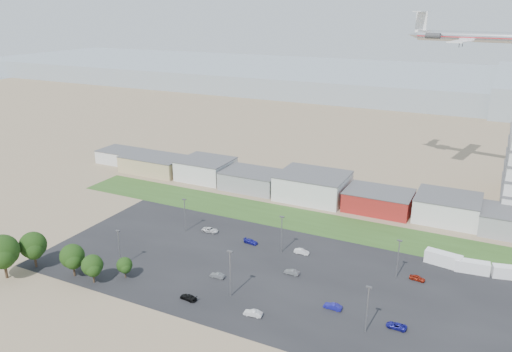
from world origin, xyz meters
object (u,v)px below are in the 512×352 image
Objects in this scene: parked_car_8 at (417,278)px; parked_car_13 at (253,313)px; parked_car_1 at (333,306)px; parked_car_7 at (292,272)px; parked_car_9 at (210,230)px; parked_car_0 at (396,326)px; parked_car_11 at (302,252)px; parked_car_4 at (217,275)px; parked_car_3 at (188,297)px; tree_far_left at (3,254)px; parked_car_6 at (251,241)px; airliner at (471,37)px; parked_car_10 at (90,270)px; box_trailer_a at (443,259)px.

parked_car_13 is (-27.81, -29.42, 0.03)m from parked_car_8.
parked_car_7 is (-13.18, 9.42, -0.04)m from parked_car_1.
parked_car_9 is (-56.63, 1.09, 0.03)m from parked_car_8.
parked_car_1 is (-13.30, 0.81, 0.08)m from parked_car_0.
parked_car_7 is 0.94× the size of parked_car_11.
parked_car_4 is at bearing -89.13° from parked_car_1.
parked_car_4 is at bearing 145.00° from parked_car_11.
parked_car_13 reaches higher than parked_car_3.
parked_car_3 is 33.77m from parked_car_11.
tree_far_left is 3.33× the size of parked_car_7.
parked_car_13 reaches higher than parked_car_4.
parked_car_7 reaches higher than parked_car_6.
airliner is 110.20m from parked_car_1.
parked_car_13 is (-13.89, -9.61, -0.00)m from parked_car_1.
tree_far_left is 88.24m from parked_car_0.
parked_car_11 is 29.76m from parked_car_13.
parked_car_10 is (15.36, 10.80, -5.54)m from tree_far_left.
parked_car_8 is at bearing 131.45° from parked_car_3.
parked_car_3 is 1.11× the size of parked_car_7.
tree_far_left is at bearing -75.37° from parked_car_0.
box_trailer_a is at bearing 120.63° from parked_car_4.
parked_car_9 is 34.77m from parked_car_10.
box_trailer_a is 2.13× the size of parked_car_0.
parked_car_4 is 30.80m from parked_car_10.
airliner is 96.20m from parked_car_11.
airliner is 126.21m from parked_car_3.
parked_car_10 is 43.03m from parked_car_13.
parked_car_6 is at bearing -122.38° from parked_car_1.
box_trailer_a reaches higher than parked_car_11.
tree_far_left is 59.85m from parked_car_13.
parked_car_13 is (28.82, -30.51, 0.00)m from parked_car_9.
parked_car_9 reaches higher than parked_car_3.
box_trailer_a is 35.25m from parked_car_1.
parked_car_0 is at bearing 101.20° from parked_car_13.
tree_far_left is at bearing 121.71° from parked_car_8.
parked_car_0 is (-0.13, -98.05, -50.15)m from airliner.
parked_car_6 is 13.53m from parked_car_9.
tree_far_left is at bearing 140.80° from parked_car_9.
parked_car_7 reaches higher than parked_car_0.
parked_car_7 is (15.01, 9.13, 0.01)m from parked_car_4.
box_trailer_a is 2.35× the size of parked_car_7.
parked_car_6 is (-47.51, -10.53, -1.03)m from box_trailer_a.
airliner reaches higher than parked_car_6.
parked_car_8 is at bearing -83.89° from parked_car_6.
box_trailer_a is 85.62m from parked_car_10.
parked_car_4 is 17.56m from parked_car_7.
tree_far_left reaches higher than parked_car_9.
parked_car_4 is at bearing -171.03° from parked_car_6.
airliner is (85.70, 118.88, 44.61)m from tree_far_left.
parked_car_4 is at bearing -102.51° from airliner.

